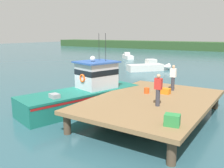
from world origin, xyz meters
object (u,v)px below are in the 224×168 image
object	(u,v)px
main_fishing_boat	(89,92)
bait_bucket	(147,91)
crate_single_far	(172,120)
crate_stack_near_edge	(165,91)
deckhand_further_back	(158,89)
moored_boat_far_right	(127,57)
moored_boat_off_the_point	(148,67)
mooring_buoy_inshore	(184,92)
deckhand_by_the_boat	(173,77)

from	to	relation	value
main_fishing_boat	bait_bucket	size ratio (longest dim) A/B	29.19
crate_single_far	crate_stack_near_edge	bearing A→B (deg)	113.99
deckhand_further_back	crate_single_far	bearing A→B (deg)	-55.24
main_fishing_boat	moored_boat_far_right	size ratio (longest dim) A/B	2.42
deckhand_further_back	moored_boat_off_the_point	size ratio (longest dim) A/B	0.31
crate_stack_near_edge	moored_boat_off_the_point	world-z (taller)	crate_stack_near_edge
moored_boat_far_right	bait_bucket	bearing A→B (deg)	-58.40
main_fishing_boat	moored_boat_off_the_point	size ratio (longest dim) A/B	1.87
bait_bucket	main_fishing_boat	bearing A→B (deg)	-163.31
deckhand_further_back	mooring_buoy_inshore	xyz separation A→B (m)	(-1.00, 7.82, -1.87)
moored_boat_off_the_point	moored_boat_far_right	distance (m)	15.69
deckhand_by_the_boat	crate_stack_near_edge	bearing A→B (deg)	-94.01
moored_boat_off_the_point	mooring_buoy_inshore	bearing A→B (deg)	-52.37
moored_boat_far_right	main_fishing_boat	bearing A→B (deg)	-64.94
crate_single_far	mooring_buoy_inshore	size ratio (longest dim) A/B	1.60
crate_single_far	bait_bucket	distance (m)	5.32
crate_stack_near_edge	deckhand_further_back	size ratio (longest dim) A/B	0.37
crate_stack_near_edge	deckhand_further_back	world-z (taller)	deckhand_further_back
crate_stack_near_edge	deckhand_by_the_boat	size ratio (longest dim) A/B	0.37
main_fishing_boat	crate_stack_near_edge	xyz separation A→B (m)	(4.58, 1.60, 0.36)
deckhand_by_the_boat	moored_boat_off_the_point	size ratio (longest dim) A/B	0.31
mooring_buoy_inshore	deckhand_by_the_boat	bearing A→B (deg)	-83.60
bait_bucket	moored_boat_off_the_point	world-z (taller)	bait_bucket
crate_stack_near_edge	moored_boat_far_right	size ratio (longest dim) A/B	0.15
crate_stack_near_edge	moored_boat_off_the_point	distance (m)	17.34
crate_single_far	deckhand_further_back	world-z (taller)	deckhand_further_back
moored_boat_far_right	crate_stack_near_edge	bearing A→B (deg)	-56.49
moored_boat_off_the_point	crate_stack_near_edge	bearing A→B (deg)	-61.91
main_fishing_boat	crate_stack_near_edge	size ratio (longest dim) A/B	16.54
crate_single_far	moored_boat_off_the_point	distance (m)	22.61
bait_bucket	crate_single_far	bearing A→B (deg)	-54.12
bait_bucket	mooring_buoy_inshore	bearing A→B (deg)	84.10
crate_single_far	mooring_buoy_inshore	bearing A→B (deg)	104.16
crate_stack_near_edge	bait_bucket	xyz separation A→B (m)	(-0.97, -0.52, 0.00)
crate_stack_near_edge	mooring_buoy_inshore	xyz separation A→B (m)	(-0.38, 5.19, -1.18)
main_fishing_boat	deckhand_further_back	size ratio (longest dim) A/B	6.09
deckhand_by_the_boat	mooring_buoy_inshore	bearing A→B (deg)	96.40
deckhand_by_the_boat	moored_boat_far_right	distance (m)	32.01
main_fishing_boat	deckhand_by_the_boat	size ratio (longest dim) A/B	6.09
deckhand_further_back	mooring_buoy_inshore	world-z (taller)	deckhand_further_back
deckhand_by_the_boat	mooring_buoy_inshore	world-z (taller)	deckhand_by_the_boat
moored_boat_off_the_point	moored_boat_far_right	world-z (taller)	moored_boat_off_the_point
bait_bucket	moored_boat_far_right	xyz separation A→B (m)	(-17.16, 27.90, -0.95)
main_fishing_boat	moored_boat_far_right	bearing A→B (deg)	115.06
main_fishing_boat	crate_stack_near_edge	world-z (taller)	main_fishing_boat
crate_stack_near_edge	moored_boat_far_right	xyz separation A→B (m)	(-18.13, 27.38, -0.95)
crate_stack_near_edge	deckhand_by_the_boat	world-z (taller)	deckhand_by_the_boat
moored_boat_off_the_point	mooring_buoy_inshore	distance (m)	12.74
crate_single_far	deckhand_by_the_boat	xyz separation A→B (m)	(-2.07, 5.94, 0.62)
bait_bucket	deckhand_further_back	distance (m)	2.73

